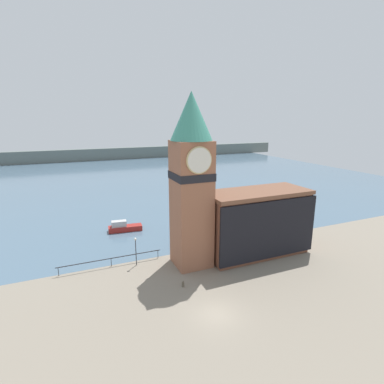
# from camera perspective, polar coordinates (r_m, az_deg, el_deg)

# --- Properties ---
(ground_plane) EXTENTS (160.00, 160.00, 0.00)m
(ground_plane) POSITION_cam_1_polar(r_m,az_deg,el_deg) (29.97, 4.68, -22.20)
(ground_plane) COLOR gray
(water) EXTENTS (160.00, 120.00, 0.00)m
(water) POSITION_cam_1_polar(r_m,az_deg,el_deg) (97.16, -15.88, 2.86)
(water) COLOR slate
(water) RESTS_ON ground_plane
(far_shoreline) EXTENTS (180.00, 3.00, 5.00)m
(far_shoreline) POSITION_cam_1_polar(r_m,az_deg,el_deg) (136.19, -18.19, 6.78)
(far_shoreline) COLOR slate
(far_shoreline) RESTS_ON water
(pier_railing) EXTENTS (12.45, 0.08, 1.09)m
(pier_railing) POSITION_cam_1_polar(r_m,az_deg,el_deg) (38.61, -15.17, -12.23)
(pier_railing) COLOR #232328
(pier_railing) RESTS_ON ground_plane
(clock_tower) EXTENTS (4.81, 4.81, 20.56)m
(clock_tower) POSITION_cam_1_polar(r_m,az_deg,el_deg) (34.81, -0.10, 2.73)
(clock_tower) COLOR #935B42
(clock_tower) RESTS_ON ground_plane
(pier_building) EXTENTS (13.88, 5.98, 8.60)m
(pier_building) POSITION_cam_1_polar(r_m,az_deg,el_deg) (40.41, 12.22, -5.70)
(pier_building) COLOR brown
(pier_building) RESTS_ON ground_plane
(boat_near) EXTENTS (5.41, 2.19, 1.75)m
(boat_near) POSITION_cam_1_polar(r_m,az_deg,el_deg) (49.59, -12.87, -6.54)
(boat_near) COLOR maroon
(boat_near) RESTS_ON water
(mooring_bollard_near) EXTENTS (0.27, 0.27, 0.69)m
(mooring_bollard_near) POSITION_cam_1_polar(r_m,az_deg,el_deg) (33.58, -1.71, -17.06)
(mooring_bollard_near) COLOR brown
(mooring_bollard_near) RESTS_ON ground_plane
(lamp_post) EXTENTS (0.32, 0.32, 3.61)m
(lamp_post) POSITION_cam_1_polar(r_m,az_deg,el_deg) (37.54, -10.69, -10.07)
(lamp_post) COLOR #2D2D33
(lamp_post) RESTS_ON ground_plane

